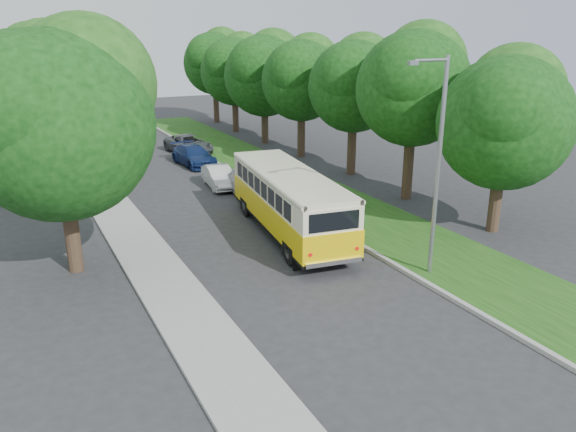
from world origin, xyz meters
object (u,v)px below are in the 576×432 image
lamppost_near (437,162)px  vintage_bus (289,203)px  car_silver (248,182)px  car_grey (189,144)px  car_white (219,177)px  lamppost_far (91,117)px  car_blue (194,155)px

lamppost_near → vintage_bus: lamppost_near is taller
car_silver → car_grey: size_ratio=0.93×
vintage_bus → car_silver: size_ratio=2.20×
vintage_bus → car_white: (0.05, 9.08, -0.85)m
lamppost_far → car_silver: size_ratio=1.66×
car_silver → lamppost_far: bearing=149.9°
car_silver → car_grey: bearing=95.5°
vintage_bus → car_grey: 19.18m
car_white → car_blue: (0.46, 6.08, 0.04)m
car_silver → car_blue: size_ratio=0.98×
car_silver → car_grey: (0.56, 12.52, -0.10)m
car_blue → car_grey: bearing=72.6°
car_blue → car_grey: car_grey is taller
lamppost_near → car_grey: (-1.21, 25.42, -3.70)m
lamppost_far → car_white: lamppost_far is taller
car_silver → car_white: 2.62m
car_blue → vintage_bus: bearing=-96.6°
car_silver → car_white: size_ratio=1.19×
car_silver → car_white: (-0.80, 2.49, -0.15)m
lamppost_near → car_blue: (-2.10, 21.46, -3.70)m
car_silver → car_blue: 8.57m
lamppost_far → car_blue: 8.18m
car_grey → car_white: bearing=-106.3°
lamppost_far → car_silver: bearing=-38.1°
car_silver → car_blue: car_silver is taller
lamppost_near → car_grey: size_ratio=1.65×
car_grey → lamppost_near: bearing=-95.8°
lamppost_far → vintage_bus: size_ratio=0.75×
lamppost_far → car_silver: 9.67m
vintage_bus → car_grey: (1.41, 19.11, -0.80)m
lamppost_far → car_white: bearing=-26.2°
lamppost_far → vintage_bus: lamppost_far is taller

